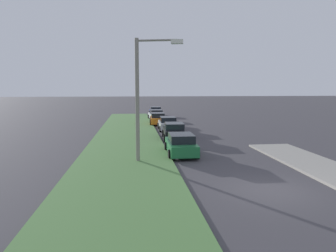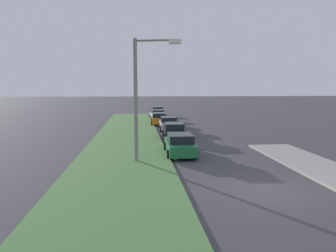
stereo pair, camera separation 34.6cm
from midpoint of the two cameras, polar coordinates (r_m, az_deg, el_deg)
ground at (r=14.63m, az=18.23°, el=-11.43°), size 300.00×300.00×0.00m
grass_median at (r=23.01m, az=-8.45°, el=-4.21°), size 60.00×6.00×0.12m
parked_car_green at (r=20.82m, az=1.99°, el=-3.50°), size 4.33×2.08×1.47m
parked_car_black at (r=27.18m, az=0.78°, el=-0.97°), size 4.38×2.18×1.47m
parked_car_silver at (r=32.86m, az=-0.36°, el=0.46°), size 4.33×2.07×1.47m
parked_car_orange at (r=38.06m, az=-2.20°, el=1.38°), size 4.38×2.19×1.47m
parked_car_white at (r=43.43m, az=-2.51°, el=2.10°), size 4.40×2.21×1.47m
parked_car_blue at (r=50.19m, az=-2.58°, el=2.79°), size 4.31×2.04×1.47m
streetlight at (r=18.33m, az=-5.29°, el=6.56°), size 0.92×2.84×7.50m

